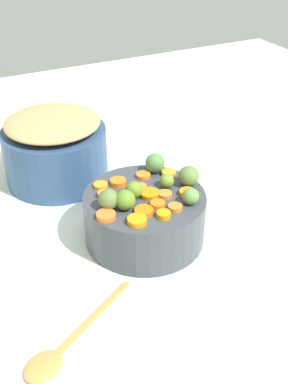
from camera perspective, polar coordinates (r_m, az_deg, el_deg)
name	(u,v)px	position (r m, az deg, el deg)	size (l,w,h in m)	color
tabletop	(157,257)	(1.00, 1.57, -7.74)	(2.40, 2.40, 0.02)	silver
serving_bowl_carrots	(144,217)	(1.00, 0.00, -3.06)	(0.25, 0.25, 0.11)	#373D45
metal_pot	(56,155)	(1.22, -10.45, 4.38)	(0.26, 0.26, 0.14)	navy
stuffing_mound	(52,123)	(1.18, -10.88, 8.14)	(0.23, 0.23, 0.04)	tan
carrot_slice_0	(144,211)	(0.92, -0.01, -2.29)	(0.04, 0.04, 0.01)	orange
carrot_slice_1	(118,182)	(1.00, -3.10, 1.19)	(0.03, 0.03, 0.01)	orange
carrot_slice_2	(101,185)	(1.00, -5.18, 0.81)	(0.03, 0.03, 0.01)	orange
carrot_slice_3	(175,207)	(0.93, 3.74, -1.85)	(0.03, 0.03, 0.01)	orange
carrot_slice_4	(105,194)	(0.97, -4.73, -0.29)	(0.03, 0.03, 0.01)	orange
carrot_slice_5	(165,195)	(0.96, 2.52, -0.31)	(0.03, 0.03, 0.01)	orange
carrot_slice_6	(169,173)	(1.04, 2.97, 2.25)	(0.03, 0.03, 0.01)	orange
carrot_slice_7	(165,214)	(0.91, 2.48, -2.67)	(0.03, 0.03, 0.01)	orange
carrot_slice_8	(187,193)	(0.97, 5.19, -0.09)	(0.03, 0.03, 0.01)	orange
carrot_slice_9	(141,187)	(0.99, -0.40, 0.62)	(0.03, 0.03, 0.01)	orange
carrot_slice_10	(106,216)	(0.91, -4.55, -2.83)	(0.04, 0.04, 0.01)	orange
carrot_slice_11	(137,221)	(0.89, -0.84, -3.42)	(0.04, 0.04, 0.01)	orange
carrot_slice_12	(150,194)	(0.96, 0.68, -0.24)	(0.04, 0.04, 0.01)	orange
carrot_slice_13	(158,204)	(0.93, 1.65, -1.48)	(0.03, 0.03, 0.01)	orange
carrot_slice_14	(143,175)	(1.03, -0.09, 2.01)	(0.03, 0.03, 0.01)	orange
brussels_sprout_0	(167,181)	(0.99, 2.75, 1.36)	(0.03, 0.03, 0.03)	olive
brussels_sprout_1	(155,163)	(1.04, 1.33, 3.48)	(0.04, 0.04, 0.04)	#4B7C40
brussels_sprout_2	(109,199)	(0.92, -4.23, -0.87)	(0.04, 0.04, 0.04)	#566C37
brussels_sprout_3	(134,190)	(0.96, -1.21, 0.27)	(0.03, 0.03, 0.03)	#5C7E23
brussels_sprout_4	(125,200)	(0.92, -2.26, -0.95)	(0.04, 0.04, 0.04)	#567A26
brussels_sprout_5	(189,176)	(1.00, 5.36, 1.92)	(0.04, 0.04, 0.04)	#57733A
brussels_sprout_6	(191,196)	(0.94, 5.59, -0.51)	(0.03, 0.03, 0.03)	#588340
wooden_spoon	(58,352)	(0.82, -10.20, -18.29)	(0.24, 0.15, 0.01)	#BD8140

